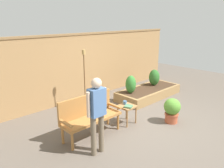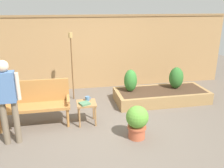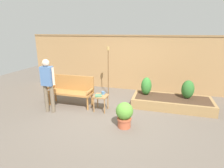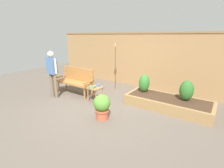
% 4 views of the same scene
% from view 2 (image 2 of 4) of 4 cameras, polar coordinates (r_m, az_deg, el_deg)
% --- Properties ---
extents(ground_plane, '(14.00, 14.00, 0.00)m').
position_cam_2_polar(ground_plane, '(4.98, -1.38, -10.53)').
color(ground_plane, '#60564C').
extents(fence_back, '(8.40, 0.14, 2.16)m').
position_cam_2_polar(fence_back, '(7.06, -5.16, 7.62)').
color(fence_back, '#A37A4C').
rests_on(fence_back, ground_plane).
extents(garden_bench, '(1.44, 0.48, 0.94)m').
position_cam_2_polar(garden_bench, '(5.18, -18.21, -3.66)').
color(garden_bench, '#A87038').
rests_on(garden_bench, ground_plane).
extents(side_table, '(0.40, 0.40, 0.48)m').
position_cam_2_polar(side_table, '(5.02, -6.17, -5.32)').
color(side_table, '#9E7042').
rests_on(side_table, ground_plane).
extents(cup_on_table, '(0.13, 0.09, 0.09)m').
position_cam_2_polar(cup_on_table, '(5.07, -5.93, -3.48)').
color(cup_on_table, teal).
rests_on(cup_on_table, side_table).
extents(book_on_table, '(0.25, 0.24, 0.04)m').
position_cam_2_polar(book_on_table, '(4.90, -6.62, -4.68)').
color(book_on_table, '#4C7A56').
rests_on(book_on_table, side_table).
extents(potted_boxwood, '(0.43, 0.43, 0.65)m').
position_cam_2_polar(potted_boxwood, '(4.51, 6.07, -8.78)').
color(potted_boxwood, '#B75638').
rests_on(potted_boxwood, ground_plane).
extents(raised_planter_bed, '(2.40, 1.00, 0.30)m').
position_cam_2_polar(raised_planter_bed, '(6.36, 11.77, -2.77)').
color(raised_planter_bed, '#997547').
rests_on(raised_planter_bed, ground_plane).
extents(shrub_near_bench, '(0.33, 0.33, 0.57)m').
position_cam_2_polar(shrub_near_bench, '(6.05, 4.49, 0.84)').
color(shrub_near_bench, brown).
rests_on(shrub_near_bench, raised_planter_bed).
extents(shrub_far_corner, '(0.37, 0.37, 0.57)m').
position_cam_2_polar(shrub_far_corner, '(6.49, 15.21, 1.46)').
color(shrub_far_corner, brown).
rests_on(shrub_far_corner, raised_planter_bed).
extents(tiki_torch, '(0.10, 0.10, 1.77)m').
position_cam_2_polar(tiki_torch, '(6.15, -9.73, 6.92)').
color(tiki_torch, brown).
rests_on(tiki_torch, ground_plane).
extents(person_by_bench, '(0.47, 0.20, 1.56)m').
position_cam_2_polar(person_by_bench, '(4.46, -24.04, -2.59)').
color(person_by_bench, '#70604C').
rests_on(person_by_bench, ground_plane).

